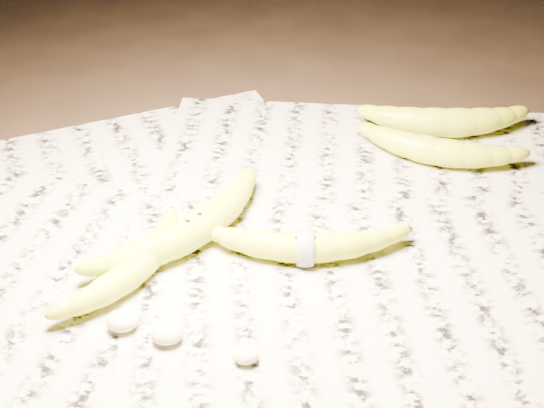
{
  "coord_description": "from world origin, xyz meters",
  "views": [
    {
      "loc": [
        -0.03,
        -0.67,
        0.56
      ],
      "look_at": [
        -0.01,
        0.02,
        0.05
      ],
      "focal_mm": 50.0,
      "sensor_mm": 36.0,
      "label": 1
    }
  ],
  "objects_px": {
    "banana_left_b": "(135,266)",
    "banana_taped": "(305,245)",
    "banana_center": "(193,228)",
    "banana_upper_a": "(437,149)",
    "banana_upper_b": "(446,120)"
  },
  "relations": [
    {
      "from": "banana_upper_a",
      "to": "banana_upper_b",
      "type": "height_order",
      "value": "banana_upper_b"
    },
    {
      "from": "banana_left_b",
      "to": "banana_center",
      "type": "bearing_deg",
      "value": -11.8
    },
    {
      "from": "banana_center",
      "to": "banana_upper_b",
      "type": "distance_m",
      "value": 0.41
    },
    {
      "from": "banana_left_b",
      "to": "banana_center",
      "type": "height_order",
      "value": "banana_center"
    },
    {
      "from": "banana_upper_a",
      "to": "banana_upper_b",
      "type": "relative_size",
      "value": 0.96
    },
    {
      "from": "banana_left_b",
      "to": "banana_taped",
      "type": "relative_size",
      "value": 0.85
    },
    {
      "from": "banana_taped",
      "to": "banana_upper_a",
      "type": "height_order",
      "value": "banana_upper_a"
    },
    {
      "from": "banana_left_b",
      "to": "banana_upper_b",
      "type": "distance_m",
      "value": 0.49
    },
    {
      "from": "banana_taped",
      "to": "banana_upper_b",
      "type": "distance_m",
      "value": 0.34
    },
    {
      "from": "banana_taped",
      "to": "banana_upper_a",
      "type": "bearing_deg",
      "value": 48.02
    },
    {
      "from": "banana_taped",
      "to": "banana_upper_b",
      "type": "bearing_deg",
      "value": 53.14
    },
    {
      "from": "banana_center",
      "to": "banana_upper_a",
      "type": "height_order",
      "value": "banana_center"
    },
    {
      "from": "banana_upper_a",
      "to": "banana_upper_b",
      "type": "xyz_separation_m",
      "value": [
        0.03,
        0.07,
        0.0
      ]
    },
    {
      "from": "banana_center",
      "to": "banana_taped",
      "type": "distance_m",
      "value": 0.13
    },
    {
      "from": "banana_left_b",
      "to": "banana_taped",
      "type": "distance_m",
      "value": 0.19
    }
  ]
}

